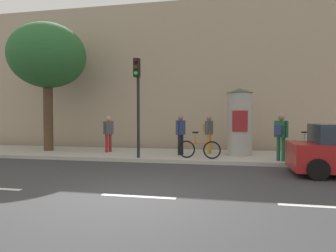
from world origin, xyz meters
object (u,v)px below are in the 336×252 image
object	(u,v)px
poster_column	(240,121)
bicycle_leaning	(309,149)
pedestrian_in_light_jacket	(281,133)
street_tree	(47,56)
pedestrian_near_pole	(108,131)
bicycle_upright	(199,149)
pedestrian_in_red_top	(209,131)
pedestrian_in_dark_shirt	(181,131)
traffic_light	(137,91)

from	to	relation	value
poster_column	bicycle_leaning	world-z (taller)	poster_column
pedestrian_in_light_jacket	bicycle_leaning	bearing A→B (deg)	41.08
street_tree	pedestrian_near_pole	size ratio (longest dim) A/B	3.69
bicycle_leaning	bicycle_upright	bearing A→B (deg)	-167.00
bicycle_leaning	pedestrian_in_red_top	bearing A→B (deg)	170.69
street_tree	pedestrian_in_light_jacket	bearing A→B (deg)	-7.78
street_tree	bicycle_upright	xyz separation A→B (m)	(7.71, -1.40, -4.30)
street_tree	bicycle_upright	size ratio (longest dim) A/B	3.59
pedestrian_in_red_top	pedestrian_in_dark_shirt	xyz separation A→B (m)	(-1.19, -0.70, 0.01)
pedestrian_in_red_top	pedestrian_in_dark_shirt	world-z (taller)	pedestrian_in_dark_shirt
pedestrian_near_pole	pedestrian_in_dark_shirt	bearing A→B (deg)	-5.10
pedestrian_in_red_top	bicycle_upright	distance (m)	1.83
poster_column	street_tree	size ratio (longest dim) A/B	0.47
pedestrian_in_light_jacket	pedestrian_in_dark_shirt	bearing A→B (deg)	165.24
pedestrian_in_dark_shirt	bicycle_upright	xyz separation A→B (m)	(0.92, -0.99, -0.67)
poster_column	bicycle_leaning	distance (m)	3.00
pedestrian_in_dark_shirt	bicycle_leaning	world-z (taller)	pedestrian_in_dark_shirt
traffic_light	bicycle_leaning	xyz separation A→B (m)	(6.89, 1.39, -2.36)
poster_column	pedestrian_near_pole	distance (m)	6.13
pedestrian_in_light_jacket	bicycle_upright	xyz separation A→B (m)	(-3.13, 0.08, -0.69)
pedestrian_in_light_jacket	bicycle_leaning	size ratio (longest dim) A/B	1.01
poster_column	street_tree	xyz separation A→B (m)	(-9.34, -0.04, 3.20)
pedestrian_near_pole	bicycle_leaning	xyz separation A→B (m)	(8.86, -0.29, -0.62)
street_tree	pedestrian_in_dark_shirt	world-z (taller)	street_tree
pedestrian_in_red_top	pedestrian_near_pole	xyz separation A→B (m)	(-4.73, -0.39, -0.03)
traffic_light	poster_column	xyz separation A→B (m)	(4.13, 1.82, -1.25)
bicycle_upright	bicycle_leaning	bearing A→B (deg)	13.00
street_tree	pedestrian_in_dark_shirt	distance (m)	7.71
street_tree	pedestrian_in_dark_shirt	size ratio (longest dim) A/B	3.56
pedestrian_in_red_top	bicycle_leaning	world-z (taller)	pedestrian_in_red_top
bicycle_leaning	bicycle_upright	xyz separation A→B (m)	(-4.39, -1.01, 0.00)
bicycle_leaning	bicycle_upright	world-z (taller)	same
pedestrian_near_pole	bicycle_upright	world-z (taller)	pedestrian_near_pole
traffic_light	pedestrian_in_dark_shirt	world-z (taller)	traffic_light
poster_column	bicycle_leaning	size ratio (longest dim) A/B	1.66
traffic_light	bicycle_upright	bearing A→B (deg)	8.59
pedestrian_in_red_top	bicycle_leaning	xyz separation A→B (m)	(4.13, -0.68, -0.66)
traffic_light	pedestrian_in_light_jacket	distance (m)	5.88
street_tree	pedestrian_in_light_jacket	distance (m)	11.53
pedestrian_in_red_top	bicycle_upright	size ratio (longest dim) A/B	0.99
poster_column	pedestrian_in_red_top	xyz separation A→B (m)	(-1.37, 0.25, -0.45)
poster_column	pedestrian_in_red_top	bearing A→B (deg)	169.72
street_tree	bicycle_leaning	distance (m)	12.85
pedestrian_near_pole	pedestrian_in_red_top	bearing A→B (deg)	4.68
poster_column	pedestrian_in_light_jacket	bearing A→B (deg)	-45.51
pedestrian_in_red_top	bicycle_leaning	size ratio (longest dim) A/B	0.99
traffic_light	bicycle_leaning	distance (m)	7.41
pedestrian_in_light_jacket	bicycle_leaning	world-z (taller)	pedestrian_in_light_jacket
pedestrian_in_dark_shirt	bicycle_leaning	bearing A→B (deg)	0.30
street_tree	pedestrian_in_light_jacket	size ratio (longest dim) A/B	3.53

